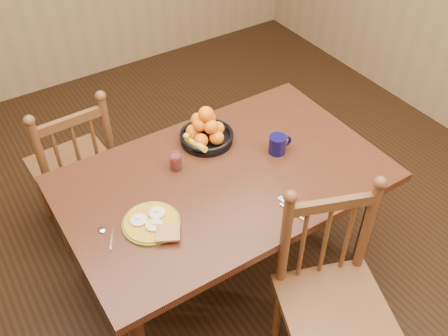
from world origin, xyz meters
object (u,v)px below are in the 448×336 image
dining_table (224,188)px  chair_far (75,168)px  coffee_mug (278,144)px  fruit_bowl (206,131)px  chair_near (331,297)px  breakfast_plate (152,223)px

dining_table → chair_far: bearing=125.6°
coffee_mug → fruit_bowl: size_ratio=0.46×
dining_table → fruit_bowl: fruit_bowl is taller
chair_far → fruit_bowl: 0.85m
chair_near → chair_far: bearing=134.6°
chair_far → breakfast_plate: chair_far is taller
dining_table → breakfast_plate: breakfast_plate is taller
coffee_mug → chair_near: bearing=-107.0°
dining_table → chair_near: bearing=-80.9°
coffee_mug → fruit_bowl: (-0.27, 0.28, 0.02)m
chair_far → fruit_bowl: chair_far is taller
chair_near → coffee_mug: bearing=93.5°
breakfast_plate → coffee_mug: 0.79m
chair_near → coffee_mug: chair_near is taller
breakfast_plate → fruit_bowl: fruit_bowl is taller
chair_near → fruit_bowl: size_ratio=3.56×
breakfast_plate → fruit_bowl: bearing=36.7°
breakfast_plate → fruit_bowl: size_ratio=1.05×
chair_near → fruit_bowl: 1.05m
chair_far → breakfast_plate: size_ratio=3.27×
coffee_mug → breakfast_plate: bearing=-172.4°
dining_table → chair_near: (0.11, -0.72, -0.16)m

